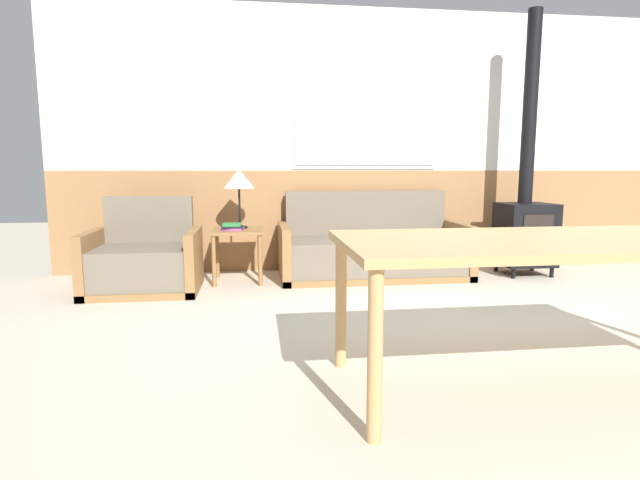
{
  "coord_description": "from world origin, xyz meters",
  "views": [
    {
      "loc": [
        -1.56,
        -2.63,
        1.06
      ],
      "look_at": [
        -1.07,
        1.14,
        0.52
      ],
      "focal_mm": 28.0,
      "sensor_mm": 36.0,
      "label": 1
    }
  ],
  "objects": [
    {
      "name": "dining_table",
      "position": [
        -0.09,
        -0.45,
        0.68
      ],
      "size": [
        2.16,
        0.89,
        0.74
      ],
      "color": "tan",
      "rests_on": "ground_plane"
    },
    {
      "name": "couch",
      "position": [
        -0.4,
        2.17,
        0.25
      ],
      "size": [
        1.84,
        0.79,
        0.84
      ],
      "color": "olive",
      "rests_on": "ground_plane"
    },
    {
      "name": "ground_plane",
      "position": [
        0.0,
        0.0,
        0.0
      ],
      "size": [
        16.0,
        16.0,
        0.0
      ],
      "primitive_type": "plane",
      "color": "beige"
    },
    {
      "name": "wall_back",
      "position": [
        -0.02,
        2.63,
        1.36
      ],
      "size": [
        7.2,
        0.09,
        2.7
      ],
      "color": "#996B42",
      "rests_on": "ground_plane"
    },
    {
      "name": "table_lamp",
      "position": [
        -1.71,
        2.19,
        0.96
      ],
      "size": [
        0.29,
        0.29,
        0.57
      ],
      "color": "black",
      "rests_on": "side_table"
    },
    {
      "name": "wood_stove",
      "position": [
        1.15,
        2.07,
        0.66
      ],
      "size": [
        0.51,
        0.45,
        2.59
      ],
      "color": "black",
      "rests_on": "ground_plane"
    },
    {
      "name": "book_stack",
      "position": [
        -1.77,
        2.02,
        0.53
      ],
      "size": [
        0.22,
        0.17,
        0.07
      ],
      "color": "#994C84",
      "rests_on": "side_table"
    },
    {
      "name": "armchair",
      "position": [
        -2.53,
        1.84,
        0.25
      ],
      "size": [
        0.94,
        0.73,
        0.82
      ],
      "rotation": [
        0.0,
        0.0,
        0.02
      ],
      "color": "olive",
      "rests_on": "ground_plane"
    },
    {
      "name": "side_table",
      "position": [
        -1.73,
        2.11,
        0.41
      ],
      "size": [
        0.48,
        0.48,
        0.5
      ],
      "color": "olive",
      "rests_on": "ground_plane"
    }
  ]
}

